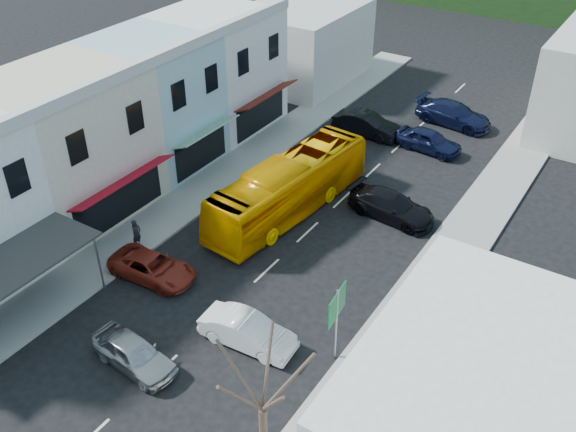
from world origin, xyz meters
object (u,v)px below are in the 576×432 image
(direction_sign, at_px, (336,326))
(car_silver, at_px, (134,353))
(car_white, at_px, (248,332))
(bus, at_px, (289,188))
(traffic_signal, at_px, (543,83))
(car_red, at_px, (152,266))
(pedestrian_left, at_px, (136,233))
(street_tree, at_px, (263,410))

(direction_sign, bearing_deg, car_silver, -150.77)
(car_white, bearing_deg, bus, 18.80)
(car_white, distance_m, traffic_signal, 30.77)
(bus, xyz_separation_m, traffic_signal, (8.58, 20.50, 1.14))
(car_silver, relative_size, car_red, 0.96)
(car_red, bearing_deg, car_silver, -148.72)
(traffic_signal, bearing_deg, direction_sign, 72.25)
(car_red, height_order, direction_sign, direction_sign)
(car_red, relative_size, traffic_signal, 0.85)
(bus, bearing_deg, traffic_signal, 73.08)
(car_red, xyz_separation_m, traffic_signal, (11.07, 29.18, 1.99))
(pedestrian_left, distance_m, street_tree, 15.70)
(car_silver, bearing_deg, street_tree, -95.83)
(pedestrian_left, height_order, traffic_signal, traffic_signal)
(pedestrian_left, height_order, direction_sign, direction_sign)
(car_red, relative_size, direction_sign, 1.21)
(traffic_signal, bearing_deg, car_white, 65.55)
(bus, xyz_separation_m, pedestrian_left, (-4.79, -7.33, -0.55))
(direction_sign, bearing_deg, pedestrian_left, 168.20)
(street_tree, bearing_deg, car_silver, 168.44)
(bus, height_order, traffic_signal, traffic_signal)
(pedestrian_left, distance_m, traffic_signal, 30.92)
(car_red, relative_size, street_tree, 0.60)
(bus, distance_m, pedestrian_left, 8.77)
(car_white, distance_m, street_tree, 7.49)
(car_white, distance_m, direction_sign, 4.02)
(traffic_signal, bearing_deg, car_red, 53.04)
(pedestrian_left, bearing_deg, bus, -39.92)
(car_red, xyz_separation_m, direction_sign, (10.27, 0.07, 1.20))
(bus, distance_m, street_tree, 17.47)
(bus, relative_size, car_red, 2.52)
(car_silver, xyz_separation_m, traffic_signal, (7.69, 33.98, 1.99))
(bus, xyz_separation_m, street_tree, (8.59, -15.05, 2.28))
(bus, height_order, street_tree, street_tree)
(car_white, bearing_deg, pedestrian_left, 70.04)
(car_silver, xyz_separation_m, street_tree, (7.70, -1.57, 3.13))
(car_silver, distance_m, traffic_signal, 34.90)
(pedestrian_left, xyz_separation_m, traffic_signal, (13.37, 27.83, 1.69))
(car_silver, xyz_separation_m, car_white, (3.28, 3.60, 0.00))
(car_red, bearing_deg, direction_sign, -93.48)
(bus, relative_size, direction_sign, 3.05)
(street_tree, bearing_deg, direction_sign, 97.09)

